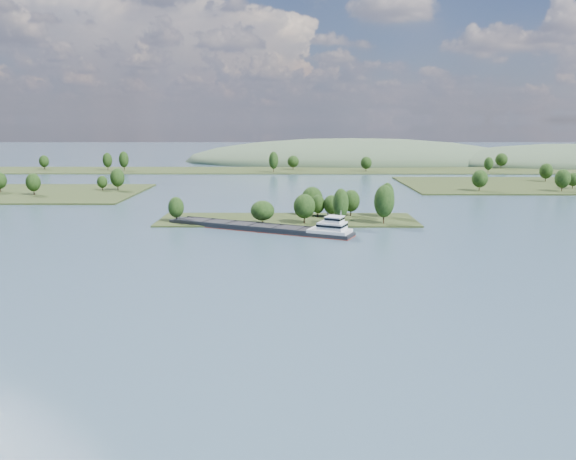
{
  "coord_description": "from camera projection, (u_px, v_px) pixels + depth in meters",
  "views": [
    {
      "loc": [
        1.68,
        -36.21,
        38.59
      ],
      "look_at": [
        0.59,
        130.0,
        6.0
      ],
      "focal_mm": 35.0,
      "sensor_mm": 36.0,
      "label": 1
    }
  ],
  "objects": [
    {
      "name": "back_shoreline",
      "position": [
        301.0,
        170.0,
        434.9
      ],
      "size": [
        900.0,
        60.0,
        16.57
      ],
      "color": "#253115",
      "rests_on": "ground"
    },
    {
      "name": "tree_island",
      "position": [
        307.0,
        211.0,
        217.6
      ],
      "size": [
        100.0,
        30.69,
        15.74
      ],
      "color": "#253115",
      "rests_on": "ground"
    },
    {
      "name": "ground",
      "position": [
        286.0,
        257.0,
        160.72
      ],
      "size": [
        1800.0,
        1800.0,
        0.0
      ],
      "primitive_type": "plane",
      "color": "#324557",
      "rests_on": "ground"
    },
    {
      "name": "hill_west",
      "position": [
        353.0,
        162.0,
        533.22
      ],
      "size": [
        320.0,
        160.0,
        44.0
      ],
      "primitive_type": "ellipsoid",
      "color": "#394C34",
      "rests_on": "ground"
    },
    {
      "name": "cargo_barge",
      "position": [
        270.0,
        228.0,
        198.64
      ],
      "size": [
        68.14,
        36.69,
        9.6
      ],
      "color": "black",
      "rests_on": "ground"
    }
  ]
}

